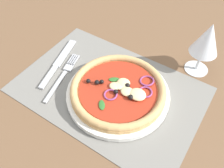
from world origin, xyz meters
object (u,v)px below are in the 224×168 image
fork (64,74)px  wine_glass (207,41)px  knife (59,62)px  plate (118,94)px  pizza (118,89)px

fork → wine_glass: size_ratio=1.20×
fork → knife: bearing=43.1°
plate → fork: (-15.99, -2.04, -0.47)cm
fork → wine_glass: 37.65cm
pizza → wine_glass: (12.91, 20.01, 7.19)cm
wine_glass → plate: bearing=-123.0°
pizza → wine_glass: size_ratio=1.57×
pizza → knife: 20.44cm
pizza → knife: (-20.31, 0.69, -2.22)cm
fork → knife: (-4.23, 2.77, 0.03)cm
plate → knife: size_ratio=1.29×
plate → knife: 20.24cm
pizza → plate: bearing=-158.6°
pizza → fork: size_ratio=1.31×
pizza → knife: size_ratio=1.18×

